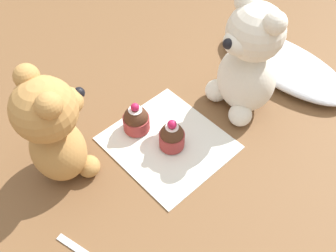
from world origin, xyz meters
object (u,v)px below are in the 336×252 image
Objects in this scene: teddy_bear_cream at (248,62)px; cupcake_near_tan_bear at (136,119)px; teddy_bear_tan at (53,130)px; cupcake_near_cream_bear at (172,136)px.

teddy_bear_cream reaches higher than cupcake_near_tan_bear.
teddy_bear_tan is at bearing -96.20° from teddy_bear_cream.
teddy_bear_cream is at bearing 65.04° from cupcake_near_tan_bear.
cupcake_near_cream_bear is at bearing -112.55° from teddy_bear_tan.
teddy_bear_tan is 3.24× the size of cupcake_near_cream_bear.
teddy_bear_tan is 0.19m from cupcake_near_tan_bear.
teddy_bear_cream is 3.53× the size of cupcake_near_cream_bear.
cupcake_near_cream_bear is 0.09m from cupcake_near_tan_bear.
teddy_bear_tan is 3.31× the size of cupcake_near_tan_bear.
teddy_bear_cream is at bearing -101.40° from teddy_bear_tan.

